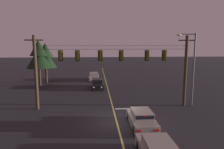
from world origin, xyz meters
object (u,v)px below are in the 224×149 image
traffic_light_right_inner (121,56)px  car_oncoming_lead (97,84)px  traffic_light_left_inner (77,56)px  tree_verge_near (39,55)px  traffic_light_rightmost (147,56)px  street_lamp_corner (191,63)px  tree_verge_far (46,57)px  traffic_light_centre (100,56)px  car_oncoming_trailing (94,77)px  traffic_light_leftmost (60,56)px  car_waiting_near_lane (141,119)px  traffic_light_far_right (165,55)px

traffic_light_right_inner → car_oncoming_lead: size_ratio=0.28×
traffic_light_left_inner → tree_verge_near: (-7.15, 12.35, -0.58)m
traffic_light_rightmost → street_lamp_corner: bearing=-0.6°
traffic_light_right_inner → tree_verge_far: (-11.23, 15.10, -0.93)m
tree_verge_near → car_oncoming_lead: bearing=-16.1°
traffic_light_centre → tree_verge_far: (-9.08, 15.10, -0.93)m
car_oncoming_trailing → tree_verge_near: (-8.62, -4.36, 4.22)m
tree_verge_near → tree_verge_far: tree_verge_near is taller
traffic_light_left_inner → traffic_light_centre: 2.31m
traffic_light_leftmost → traffic_light_right_inner: (6.13, 0.00, 0.00)m
traffic_light_left_inner → tree_verge_near: size_ratio=0.17×
traffic_light_rightmost → car_waiting_near_lane: bearing=-107.8°
car_oncoming_trailing → tree_verge_near: tree_verge_near is taller
traffic_light_centre → car_oncoming_trailing: 17.40m
traffic_light_centre → street_lamp_corner: (9.53, -0.05, -0.77)m
traffic_light_left_inner → street_lamp_corner: size_ratio=0.16×
traffic_light_leftmost → traffic_light_left_inner: same height
car_waiting_near_lane → car_oncoming_lead: same height
car_waiting_near_lane → traffic_light_centre: bearing=120.8°
traffic_light_centre → traffic_light_far_right: (6.67, 0.00, 0.00)m
traffic_light_centre → tree_verge_near: tree_verge_near is taller
traffic_light_right_inner → car_waiting_near_lane: bearing=-79.3°
traffic_light_leftmost → traffic_light_centre: (3.98, 0.00, 0.00)m
traffic_light_rightmost → tree_verge_far: bearing=132.7°
traffic_light_left_inner → traffic_light_rightmost: (7.15, 0.00, 0.00)m
traffic_light_right_inner → traffic_light_rightmost: same height
traffic_light_leftmost → traffic_light_left_inner: 1.68m
car_oncoming_lead → tree_verge_near: size_ratio=0.60×
traffic_light_rightmost → tree_verge_near: size_ratio=0.17×
car_oncoming_lead → car_oncoming_trailing: bearing=94.6°
traffic_light_left_inner → street_lamp_corner: 11.86m
traffic_light_leftmost → traffic_light_right_inner: size_ratio=1.00×
traffic_light_far_right → tree_verge_near: 20.32m
car_waiting_near_lane → traffic_light_left_inner: bearing=136.0°
traffic_light_rightmost → street_lamp_corner: size_ratio=0.16×
traffic_light_rightmost → tree_verge_far: 20.56m
car_waiting_near_lane → traffic_light_right_inner: bearing=100.7°
traffic_light_right_inner → traffic_light_leftmost: bearing=180.0°
tree_verge_near → car_waiting_near_lane: bearing=-54.4°
traffic_light_centre → tree_verge_far: bearing=121.0°
traffic_light_far_right → car_waiting_near_lane: 7.95m
traffic_light_centre → traffic_light_far_right: bearing=0.0°
traffic_light_centre → traffic_light_left_inner: bearing=180.0°
traffic_light_left_inner → tree_verge_far: size_ratio=0.18×
traffic_light_left_inner → traffic_light_rightmost: 7.15m
traffic_light_rightmost → car_oncoming_trailing: bearing=108.8°
street_lamp_corner → tree_verge_near: (-18.99, 12.40, 0.19)m
traffic_light_far_right → street_lamp_corner: 2.96m
traffic_light_leftmost → traffic_light_left_inner: (1.68, 0.00, 0.00)m
car_waiting_near_lane → street_lamp_corner: size_ratio=0.56×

